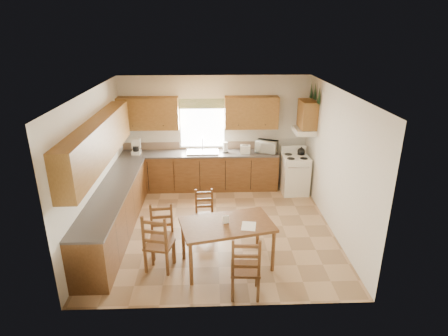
{
  "coord_description": "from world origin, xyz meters",
  "views": [
    {
      "loc": [
        -0.11,
        -6.56,
        3.77
      ],
      "look_at": [
        0.15,
        0.3,
        1.15
      ],
      "focal_mm": 30.0,
      "sensor_mm": 36.0,
      "label": 1
    }
  ],
  "objects_px": {
    "stove": "(295,175)",
    "chair_far_left": "(162,235)",
    "microwave": "(267,146)",
    "chair_far_right": "(205,214)",
    "dining_table": "(227,244)",
    "chair_near_right": "(245,265)",
    "chair_near_left": "(159,241)"
  },
  "relations": [
    {
      "from": "chair_far_right",
      "to": "microwave",
      "type": "bearing_deg",
      "value": 52.48
    },
    {
      "from": "stove",
      "to": "microwave",
      "type": "distance_m",
      "value": 0.95
    },
    {
      "from": "microwave",
      "to": "chair_near_left",
      "type": "xyz_separation_m",
      "value": [
        -2.2,
        -3.24,
        -0.55
      ]
    },
    {
      "from": "chair_near_right",
      "to": "chair_far_right",
      "type": "height_order",
      "value": "chair_near_right"
    },
    {
      "from": "stove",
      "to": "chair_far_left",
      "type": "distance_m",
      "value": 3.87
    },
    {
      "from": "dining_table",
      "to": "chair_near_right",
      "type": "bearing_deg",
      "value": -85.59
    },
    {
      "from": "stove",
      "to": "chair_far_left",
      "type": "bearing_deg",
      "value": -138.67
    },
    {
      "from": "chair_near_left",
      "to": "dining_table",
      "type": "bearing_deg",
      "value": -164.45
    },
    {
      "from": "microwave",
      "to": "chair_near_left",
      "type": "bearing_deg",
      "value": -101.3
    },
    {
      "from": "chair_near_right",
      "to": "chair_far_right",
      "type": "distance_m",
      "value": 1.86
    },
    {
      "from": "stove",
      "to": "chair_near_right",
      "type": "relative_size",
      "value": 0.88
    },
    {
      "from": "stove",
      "to": "chair_near_left",
      "type": "height_order",
      "value": "chair_near_left"
    },
    {
      "from": "microwave",
      "to": "chair_near_right",
      "type": "xyz_separation_m",
      "value": [
        -0.86,
        -3.94,
        -0.55
      ]
    },
    {
      "from": "microwave",
      "to": "chair_far_right",
      "type": "relative_size",
      "value": 0.53
    },
    {
      "from": "chair_far_right",
      "to": "chair_near_left",
      "type": "bearing_deg",
      "value": -128.09
    },
    {
      "from": "stove",
      "to": "chair_far_left",
      "type": "relative_size",
      "value": 0.94
    },
    {
      "from": "dining_table",
      "to": "chair_near_left",
      "type": "distance_m",
      "value": 1.11
    },
    {
      "from": "stove",
      "to": "chair_near_right",
      "type": "bearing_deg",
      "value": -114.54
    },
    {
      "from": "dining_table",
      "to": "chair_near_right",
      "type": "distance_m",
      "value": 0.79
    },
    {
      "from": "dining_table",
      "to": "chair_near_right",
      "type": "xyz_separation_m",
      "value": [
        0.23,
        -0.74,
        0.12
      ]
    },
    {
      "from": "stove",
      "to": "chair_near_right",
      "type": "distance_m",
      "value": 3.9
    },
    {
      "from": "chair_far_left",
      "to": "chair_far_right",
      "type": "xyz_separation_m",
      "value": [
        0.71,
        0.8,
        -0.04
      ]
    },
    {
      "from": "dining_table",
      "to": "chair_far_right",
      "type": "relative_size",
      "value": 1.68
    },
    {
      "from": "chair_far_left",
      "to": "chair_far_right",
      "type": "height_order",
      "value": "chair_far_left"
    },
    {
      "from": "stove",
      "to": "chair_far_right",
      "type": "relative_size",
      "value": 1.03
    },
    {
      "from": "chair_near_right",
      "to": "chair_near_left",
      "type": "bearing_deg",
      "value": -24.05
    },
    {
      "from": "stove",
      "to": "chair_far_left",
      "type": "height_order",
      "value": "chair_far_left"
    },
    {
      "from": "stove",
      "to": "microwave",
      "type": "height_order",
      "value": "microwave"
    },
    {
      "from": "chair_far_right",
      "to": "chair_far_left",
      "type": "bearing_deg",
      "value": -134.95
    },
    {
      "from": "chair_near_left",
      "to": "chair_near_right",
      "type": "xyz_separation_m",
      "value": [
        1.34,
        -0.7,
        0.0
      ]
    },
    {
      "from": "chair_near_right",
      "to": "chair_far_left",
      "type": "relative_size",
      "value": 1.07
    },
    {
      "from": "microwave",
      "to": "chair_near_right",
      "type": "distance_m",
      "value": 4.07
    }
  ]
}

